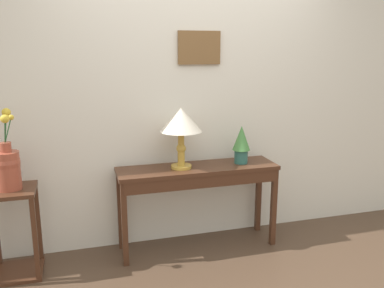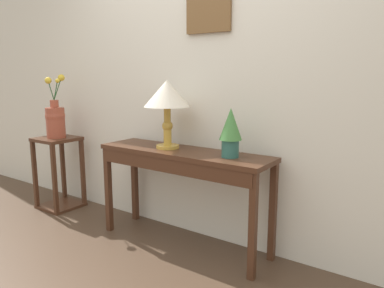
{
  "view_description": "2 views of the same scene",
  "coord_description": "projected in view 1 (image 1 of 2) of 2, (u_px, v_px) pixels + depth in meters",
  "views": [
    {
      "loc": [
        -0.99,
        -2.12,
        1.73
      ],
      "look_at": [
        -0.07,
        1.03,
        0.96
      ],
      "focal_mm": 37.91,
      "sensor_mm": 36.0,
      "label": 1
    },
    {
      "loc": [
        1.59,
        -1.07,
        1.29
      ],
      "look_at": [
        0.06,
        1.09,
        0.8
      ],
      "focal_mm": 34.35,
      "sensor_mm": 36.0,
      "label": 2
    }
  ],
  "objects": [
    {
      "name": "pedestal_stand_left",
      "position": [
        15.0,
        232.0,
        3.12
      ],
      "size": [
        0.36,
        0.36,
        0.7
      ],
      "color": "#472819",
      "rests_on": "ground"
    },
    {
      "name": "console_table",
      "position": [
        199.0,
        179.0,
        3.48
      ],
      "size": [
        1.38,
        0.38,
        0.75
      ],
      "color": "#472819",
      "rests_on": "ground"
    },
    {
      "name": "back_wall_with_art",
      "position": [
        190.0,
        87.0,
        3.59
      ],
      "size": [
        9.0,
        0.13,
        2.8
      ],
      "color": "silver",
      "rests_on": "ground"
    },
    {
      "name": "potted_plant_on_console",
      "position": [
        241.0,
        143.0,
        3.55
      ],
      "size": [
        0.15,
        0.15,
        0.34
      ],
      "color": "#2D665B",
      "rests_on": "console_table"
    },
    {
      "name": "flower_vase_tall",
      "position": [
        8.0,
        165.0,
        3.0
      ],
      "size": [
        0.19,
        0.21,
        0.6
      ],
      "color": "#9E4733",
      "rests_on": "pedestal_stand_left"
    },
    {
      "name": "table_lamp",
      "position": [
        181.0,
        123.0,
        3.35
      ],
      "size": [
        0.35,
        0.35,
        0.51
      ],
      "color": "gold",
      "rests_on": "console_table"
    }
  ]
}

